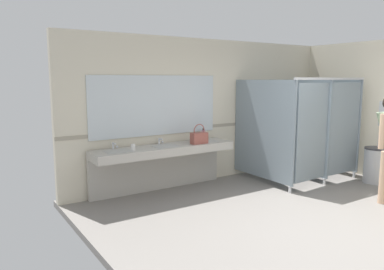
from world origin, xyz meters
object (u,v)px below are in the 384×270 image
(trash_bin, at_px, (375,165))
(handbag, at_px, (199,137))
(paper_cup, at_px, (133,147))
(soap_dispenser, at_px, (203,135))

(trash_bin, xyz_separation_m, handbag, (-3.03, 1.48, 0.60))
(trash_bin, distance_m, paper_cup, 4.56)
(trash_bin, bearing_deg, handbag, 153.98)
(paper_cup, bearing_deg, trash_bin, -19.86)
(soap_dispenser, bearing_deg, handbag, -134.35)
(handbag, height_order, soap_dispenser, handbag)
(handbag, xyz_separation_m, paper_cup, (-1.23, 0.06, -0.06))
(trash_bin, distance_m, handbag, 3.42)
(trash_bin, height_order, paper_cup, paper_cup)
(handbag, relative_size, paper_cup, 3.47)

